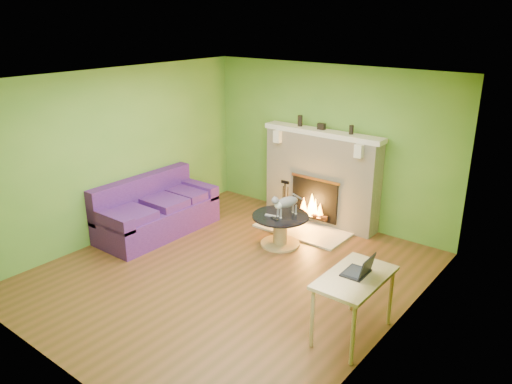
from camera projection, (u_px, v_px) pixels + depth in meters
floor at (230, 273)px, 6.80m from camera, size 5.00×5.00×0.00m
ceiling at (226, 80)px, 5.92m from camera, size 5.00×5.00×0.00m
wall_back at (328, 145)px, 8.21m from camera, size 5.00×0.00×5.00m
wall_front at (46, 253)px, 4.51m from camera, size 5.00×0.00×5.00m
wall_left at (118, 154)px, 7.67m from camera, size 0.00×5.00×5.00m
wall_right at (395, 227)px, 5.05m from camera, size 0.00×5.00×5.00m
window_frame at (354, 234)px, 4.31m from camera, size 0.00×1.20×1.20m
window_pane at (353, 233)px, 4.31m from camera, size 0.00×1.06×1.06m
fireplace at (321, 178)px, 8.25m from camera, size 2.10×0.46×1.58m
hearth at (302, 230)px, 8.12m from camera, size 1.50×0.75×0.03m
mantel at (322, 133)px, 7.97m from camera, size 2.10×0.28×0.08m
sofa at (155, 212)px, 8.00m from camera, size 0.89×1.96×0.88m
coffee_table at (280, 228)px, 7.55m from camera, size 0.86×0.86×0.49m
desk at (355, 283)px, 5.29m from camera, size 0.57×0.99×0.73m
cat at (287, 205)px, 7.41m from camera, size 0.37×0.60×0.35m
remote_silver at (270, 216)px, 7.44m from camera, size 0.18×0.08×0.02m
remote_black at (275, 219)px, 7.33m from camera, size 0.16×0.10×0.02m
laptop at (356, 264)px, 5.27m from camera, size 0.29×0.33×0.24m
fire_tools at (285, 200)px, 8.39m from camera, size 0.19×0.19×0.69m
mantel_vase_left at (300, 121)px, 8.22m from camera, size 0.08×0.08×0.18m
mantel_vase_right at (351, 130)px, 7.67m from camera, size 0.07×0.07×0.14m
mantel_box at (321, 126)px, 7.99m from camera, size 0.12×0.08×0.10m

